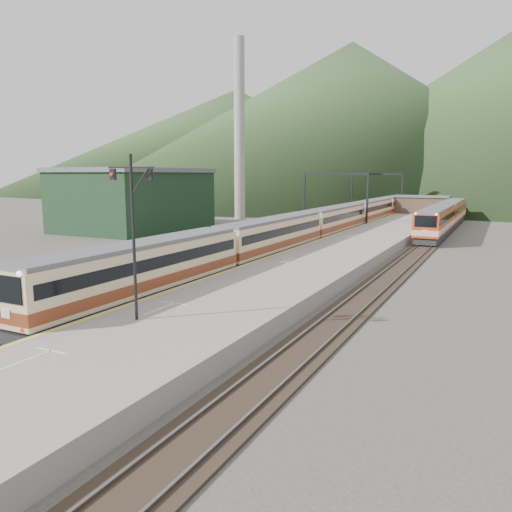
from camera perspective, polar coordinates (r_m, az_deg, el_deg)
The scene contains 18 objects.
ground at distance 24.59m, azimuth -26.76°, elevation -9.90°, with size 400.00×400.00×0.00m, color #47423D.
track_main at distance 57.37m, azimuth 7.04°, elevation 1.58°, with size 2.60×200.00×0.23m.
track_far at distance 59.21m, azimuth 2.47°, elevation 1.87°, with size 2.60×200.00×0.23m.
track_second at distance 54.64m, azimuth 18.46°, elevation 0.79°, with size 2.60×200.00×0.23m.
platform at distance 53.79m, azimuth 11.95°, elevation 1.40°, with size 8.00×100.00×1.00m, color gray.
gantry_near at distance 72.02m, azimuth 9.02°, elevation 7.48°, with size 9.55×0.25×8.00m.
gantry_far at distance 96.14m, azimuth 13.61°, elevation 7.75°, with size 9.55×0.25×8.00m.
warehouse at distance 72.89m, azimuth -13.66°, elevation 6.36°, with size 14.50×20.50×8.60m.
smokestack at distance 86.32m, azimuth -1.90°, elevation 14.12°, with size 1.80×1.80×30.00m, color #9E998E.
station_shed at distance 92.71m, azimuth 18.36°, elevation 5.63°, with size 9.40×4.40×3.10m.
hill_a at distance 213.15m, azimuth 10.78°, elevation 15.10°, with size 180.00×180.00×60.00m, color #2B4C26.
hill_d at distance 289.88m, azimuth -2.15°, elevation 13.15°, with size 200.00×200.00×55.00m, color #2B4C26.
main_train at distance 63.35m, azimuth 9.07°, elevation 3.89°, with size 2.70×92.69×3.29m.
second_train at distance 74.12m, azimuth 20.79°, elevation 4.19°, with size 2.73×37.18×3.33m.
signal_mast at distance 23.21m, azimuth -13.89°, elevation 3.90°, with size 2.17×0.60×7.58m.
short_signal_b at distance 47.23m, azimuth -2.13°, elevation 1.71°, with size 0.26×0.22×2.27m.
short_signal_c at distance 37.51m, azimuth -16.61°, elevation -0.64°, with size 0.23×0.17×2.27m.
worker at distance 30.47m, azimuth -22.51°, elevation -4.46°, with size 0.59×0.38×1.61m, color #1D222A.
Camera 1 is at (19.02, -13.59, 7.64)m, focal length 35.00 mm.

